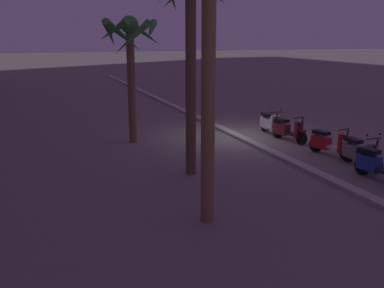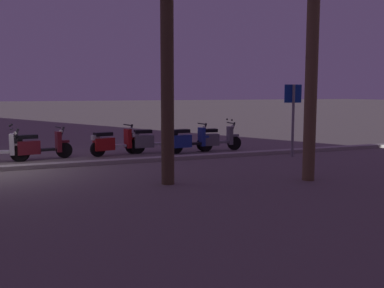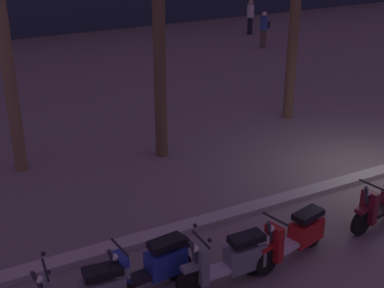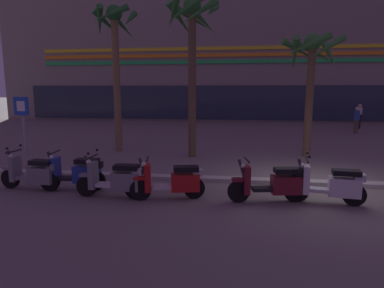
{
  "view_description": "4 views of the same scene",
  "coord_description": "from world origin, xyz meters",
  "px_view_note": "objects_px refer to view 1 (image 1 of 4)",
  "views": [
    {
      "loc": [
        -15.69,
        7.78,
        4.02
      ],
      "look_at": [
        -4.55,
        3.59,
        1.05
      ],
      "focal_mm": 40.46,
      "sensor_mm": 36.0,
      "label": 1
    },
    {
      "loc": [
        -0.71,
        13.06,
        2.15
      ],
      "look_at": [
        -4.43,
        3.91,
        0.98
      ],
      "focal_mm": 41.16,
      "sensor_mm": 36.0,
      "label": 2
    },
    {
      "loc": [
        -9.3,
        -8.17,
        5.81
      ],
      "look_at": [
        -4.25,
        1.35,
        1.15
      ],
      "focal_mm": 51.11,
      "sensor_mm": 36.0,
      "label": 3
    },
    {
      "loc": [
        -2.28,
        -9.22,
        2.62
      ],
      "look_at": [
        -3.53,
        -0.18,
        1.11
      ],
      "focal_mm": 30.59,
      "sensor_mm": 36.0,
      "label": 4
    }
  ],
  "objects_px": {
    "scooter_white_far_back": "(269,123)",
    "palm_tree_far_corner": "(209,9)",
    "palm_tree_by_mall_entrance": "(191,13)",
    "scooter_grey_second_in_line": "(359,152)",
    "palm_tree_near_sign": "(130,46)",
    "scooter_maroon_gap_after_mid": "(287,129)",
    "scooter_blue_mid_front": "(376,164)",
    "scooter_red_mid_rear": "(328,143)"
  },
  "relations": [
    {
      "from": "scooter_white_far_back",
      "to": "palm_tree_far_corner",
      "type": "relative_size",
      "value": 0.29
    },
    {
      "from": "palm_tree_by_mall_entrance",
      "to": "scooter_grey_second_in_line",
      "type": "bearing_deg",
      "value": -102.64
    },
    {
      "from": "palm_tree_near_sign",
      "to": "palm_tree_far_corner",
      "type": "xyz_separation_m",
      "value": [
        -7.87,
        0.13,
        0.89
      ]
    },
    {
      "from": "scooter_maroon_gap_after_mid",
      "to": "palm_tree_far_corner",
      "type": "bearing_deg",
      "value": 135.42
    },
    {
      "from": "scooter_maroon_gap_after_mid",
      "to": "palm_tree_near_sign",
      "type": "height_order",
      "value": "palm_tree_near_sign"
    },
    {
      "from": "scooter_blue_mid_front",
      "to": "scooter_grey_second_in_line",
      "type": "relative_size",
      "value": 0.99
    },
    {
      "from": "scooter_grey_second_in_line",
      "to": "scooter_white_far_back",
      "type": "distance_m",
      "value": 5.12
    },
    {
      "from": "scooter_blue_mid_front",
      "to": "scooter_white_far_back",
      "type": "height_order",
      "value": "scooter_white_far_back"
    },
    {
      "from": "palm_tree_near_sign",
      "to": "palm_tree_by_mall_entrance",
      "type": "bearing_deg",
      "value": -170.79
    },
    {
      "from": "scooter_blue_mid_front",
      "to": "palm_tree_by_mall_entrance",
      "type": "distance_m",
      "value": 6.8
    },
    {
      "from": "palm_tree_near_sign",
      "to": "scooter_blue_mid_front",
      "type": "bearing_deg",
      "value": -141.46
    },
    {
      "from": "scooter_grey_second_in_line",
      "to": "palm_tree_by_mall_entrance",
      "type": "height_order",
      "value": "palm_tree_by_mall_entrance"
    },
    {
      "from": "scooter_red_mid_rear",
      "to": "palm_tree_by_mall_entrance",
      "type": "height_order",
      "value": "palm_tree_by_mall_entrance"
    },
    {
      "from": "scooter_red_mid_rear",
      "to": "palm_tree_far_corner",
      "type": "xyz_separation_m",
      "value": [
        -3.6,
        6.0,
        4.1
      ]
    },
    {
      "from": "scooter_blue_mid_front",
      "to": "scooter_red_mid_rear",
      "type": "relative_size",
      "value": 0.97
    },
    {
      "from": "scooter_blue_mid_front",
      "to": "scooter_red_mid_rear",
      "type": "height_order",
      "value": "same"
    },
    {
      "from": "scooter_grey_second_in_line",
      "to": "scooter_maroon_gap_after_mid",
      "type": "height_order",
      "value": "scooter_grey_second_in_line"
    },
    {
      "from": "palm_tree_near_sign",
      "to": "scooter_red_mid_rear",
      "type": "bearing_deg",
      "value": -126.05
    },
    {
      "from": "palm_tree_far_corner",
      "to": "scooter_maroon_gap_after_mid",
      "type": "bearing_deg",
      "value": -44.58
    },
    {
      "from": "scooter_blue_mid_front",
      "to": "palm_tree_by_mall_entrance",
      "type": "bearing_deg",
      "value": 63.34
    },
    {
      "from": "scooter_grey_second_in_line",
      "to": "scooter_white_far_back",
      "type": "xyz_separation_m",
      "value": [
        5.12,
        0.24,
        -0.0
      ]
    },
    {
      "from": "scooter_white_far_back",
      "to": "scooter_grey_second_in_line",
      "type": "bearing_deg",
      "value": -177.29
    },
    {
      "from": "scooter_red_mid_rear",
      "to": "palm_tree_near_sign",
      "type": "distance_m",
      "value": 7.94
    },
    {
      "from": "scooter_maroon_gap_after_mid",
      "to": "palm_tree_far_corner",
      "type": "relative_size",
      "value": 0.3
    },
    {
      "from": "scooter_maroon_gap_after_mid",
      "to": "palm_tree_near_sign",
      "type": "distance_m",
      "value": 6.86
    },
    {
      "from": "scooter_blue_mid_front",
      "to": "scooter_grey_second_in_line",
      "type": "xyz_separation_m",
      "value": [
        1.22,
        -0.46,
        -0.0
      ]
    },
    {
      "from": "palm_tree_near_sign",
      "to": "palm_tree_by_mall_entrance",
      "type": "distance_m",
      "value": 4.69
    },
    {
      "from": "scooter_maroon_gap_after_mid",
      "to": "palm_tree_by_mall_entrance",
      "type": "height_order",
      "value": "palm_tree_by_mall_entrance"
    },
    {
      "from": "scooter_blue_mid_front",
      "to": "scooter_maroon_gap_after_mid",
      "type": "height_order",
      "value": "same"
    },
    {
      "from": "scooter_maroon_gap_after_mid",
      "to": "scooter_white_far_back",
      "type": "relative_size",
      "value": 1.05
    },
    {
      "from": "scooter_red_mid_rear",
      "to": "scooter_maroon_gap_after_mid",
      "type": "bearing_deg",
      "value": 2.8
    },
    {
      "from": "scooter_white_far_back",
      "to": "scooter_maroon_gap_after_mid",
      "type": "bearing_deg",
      "value": -178.72
    },
    {
      "from": "scooter_white_far_back",
      "to": "palm_tree_by_mall_entrance",
      "type": "height_order",
      "value": "palm_tree_by_mall_entrance"
    },
    {
      "from": "scooter_grey_second_in_line",
      "to": "palm_tree_by_mall_entrance",
      "type": "bearing_deg",
      "value": 77.36
    },
    {
      "from": "scooter_blue_mid_front",
      "to": "scooter_white_far_back",
      "type": "bearing_deg",
      "value": -1.94
    },
    {
      "from": "scooter_blue_mid_front",
      "to": "scooter_red_mid_rear",
      "type": "xyz_separation_m",
      "value": [
        2.64,
        -0.36,
        -0.01
      ]
    },
    {
      "from": "palm_tree_by_mall_entrance",
      "to": "scooter_red_mid_rear",
      "type": "bearing_deg",
      "value": -87.26
    },
    {
      "from": "palm_tree_far_corner",
      "to": "palm_tree_by_mall_entrance",
      "type": "distance_m",
      "value": 3.46
    },
    {
      "from": "palm_tree_far_corner",
      "to": "scooter_red_mid_rear",
      "type": "bearing_deg",
      "value": -59.05
    },
    {
      "from": "scooter_red_mid_rear",
      "to": "palm_tree_far_corner",
      "type": "bearing_deg",
      "value": 120.95
    },
    {
      "from": "scooter_white_far_back",
      "to": "palm_tree_far_corner",
      "type": "xyz_separation_m",
      "value": [
        -7.3,
        5.86,
        4.09
      ]
    },
    {
      "from": "scooter_red_mid_rear",
      "to": "scooter_white_far_back",
      "type": "relative_size",
      "value": 1.02
    }
  ]
}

